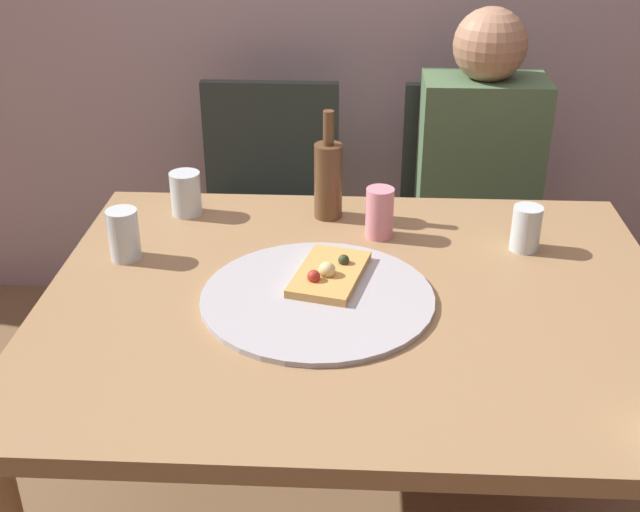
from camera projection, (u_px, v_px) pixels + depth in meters
dining_table at (356, 327)px, 1.70m from camera, size 1.31×1.03×0.74m
pizza_tray at (318, 297)px, 1.64m from camera, size 0.48×0.48×0.01m
pizza_slice_last at (329, 273)px, 1.70m from camera, size 0.18×0.24×0.05m
wine_bottle at (328, 178)px, 1.96m from camera, size 0.07×0.07×0.27m
tumbler_near at (124, 235)px, 1.78m from camera, size 0.07×0.07×0.12m
wine_glass at (186, 194)px, 2.00m from camera, size 0.08×0.08×0.11m
short_glass at (526, 228)px, 1.83m from camera, size 0.07×0.07×0.11m
soda_can at (380, 213)px, 1.88m from camera, size 0.07×0.07×0.12m
chair_left at (269, 209)px, 2.59m from camera, size 0.44×0.44×0.90m
chair_right at (471, 214)px, 2.56m from camera, size 0.44×0.44×0.90m
guest_in_sweater at (480, 196)px, 2.37m from camera, size 0.36×0.56×1.17m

